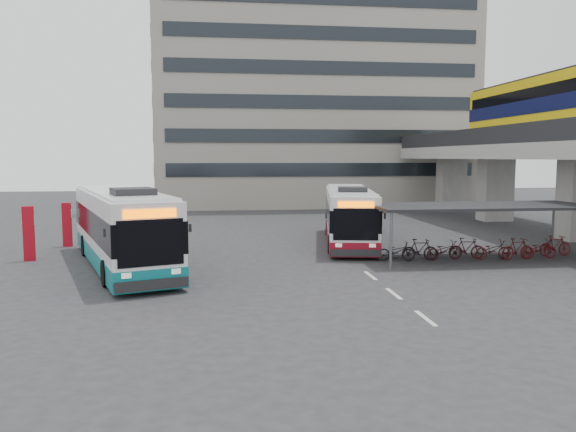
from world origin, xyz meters
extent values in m
plane|color=#28282B|center=(0.00, 0.00, 0.00)|extent=(120.00, 120.00, 0.00)
cube|color=gray|center=(17.00, 18.00, 2.30)|extent=(2.20, 1.60, 4.60)
cube|color=gray|center=(17.00, 26.00, 2.30)|extent=(2.20, 1.60, 4.60)
cube|color=gray|center=(17.00, 12.00, 5.05)|extent=(8.00, 32.00, 0.90)
cube|color=black|center=(13.25, 12.00, 6.05)|extent=(0.35, 32.00, 1.10)
cube|color=gold|center=(17.00, 9.59, 7.60)|extent=(2.90, 20.00, 3.90)
cube|color=#090D35|center=(17.00, 9.59, 7.80)|extent=(2.98, 20.02, 0.90)
cube|color=black|center=(17.00, 9.59, 8.60)|extent=(2.96, 19.20, 0.70)
cube|color=black|center=(17.00, 9.59, 9.55)|extent=(2.70, 19.60, 0.25)
cylinder|color=#595B60|center=(3.70, 4.80, 1.20)|extent=(0.12, 0.12, 2.40)
cylinder|color=#595B60|center=(13.30, 4.80, 1.20)|extent=(0.12, 0.12, 2.40)
cylinder|color=#595B60|center=(3.70, 1.20, 1.20)|extent=(0.12, 0.12, 2.40)
cube|color=black|center=(8.50, 3.00, 2.48)|extent=(10.00, 4.00, 0.12)
imported|color=black|center=(4.50, 3.00, 0.45)|extent=(1.71, 0.60, 0.90)
imported|color=black|center=(5.64, 3.00, 0.50)|extent=(1.66, 0.47, 1.00)
imported|color=black|center=(6.79, 3.00, 0.45)|extent=(1.71, 0.60, 0.90)
imported|color=black|center=(7.93, 3.00, 0.50)|extent=(1.66, 0.47, 1.00)
imported|color=#350C0F|center=(9.07, 3.00, 0.45)|extent=(1.71, 0.60, 0.90)
imported|color=#3F0C0F|center=(10.21, 3.00, 0.50)|extent=(1.66, 0.47, 1.00)
imported|color=#490C0F|center=(11.36, 3.00, 0.45)|extent=(1.71, 0.60, 0.90)
imported|color=#540C0F|center=(12.50, 3.00, 0.50)|extent=(1.66, 0.47, 1.00)
cube|color=gray|center=(6.00, 36.00, 12.50)|extent=(30.00, 15.00, 25.00)
cube|color=beige|center=(2.50, -6.00, 0.01)|extent=(0.15, 1.60, 0.01)
cube|color=beige|center=(2.50, -3.00, 0.01)|extent=(0.15, 1.60, 0.01)
cube|color=beige|center=(2.50, 0.00, 0.01)|extent=(0.15, 1.60, 0.01)
cube|color=white|center=(3.63, 8.58, 1.66)|extent=(4.20, 11.15, 2.50)
cube|color=maroon|center=(3.63, 8.58, 0.50)|extent=(4.25, 11.20, 0.68)
cube|color=black|center=(3.63, 8.58, 1.77)|extent=(4.26, 11.18, 1.05)
cube|color=#FF6500|center=(2.68, 3.21, 2.59)|extent=(1.61, 0.36, 0.27)
cube|color=black|center=(3.16, 5.89, 3.11)|extent=(1.63, 1.68, 0.25)
cylinder|color=black|center=(1.96, 5.33, 0.45)|extent=(0.43, 0.94, 0.91)
cylinder|color=black|center=(5.23, 11.40, 0.45)|extent=(0.43, 0.94, 0.91)
cube|color=white|center=(-7.69, 3.35, 1.82)|extent=(6.20, 12.13, 2.74)
cube|color=#0C6C72|center=(-7.69, 3.35, 0.55)|extent=(6.25, 12.18, 0.75)
cube|color=black|center=(-7.69, 3.35, 1.94)|extent=(6.27, 12.17, 1.14)
cube|color=#FF6500|center=(-5.79, -2.31, 2.84)|extent=(1.71, 0.64, 0.30)
cube|color=black|center=(-6.74, 0.52, 3.40)|extent=(1.95, 1.99, 0.28)
cylinder|color=black|center=(-7.60, -0.65, 0.50)|extent=(0.60, 1.04, 1.00)
cylinder|color=black|center=(-7.62, 6.90, 0.50)|extent=(0.60, 1.04, 1.00)
imported|color=black|center=(-5.76, -0.59, 0.75)|extent=(0.42, 0.59, 1.50)
cube|color=#A90A18|center=(-12.09, 5.13, 1.25)|extent=(0.52, 0.27, 2.51)
cube|color=white|center=(-12.09, 5.13, 1.90)|extent=(0.54, 0.17, 0.50)
cube|color=#A90A18|center=(-11.45, 9.19, 1.16)|extent=(0.48, 0.19, 2.33)
cube|color=white|center=(-11.45, 9.19, 1.77)|extent=(0.51, 0.09, 0.47)
camera|label=1|loc=(-3.52, -21.45, 4.72)|focal=35.00mm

